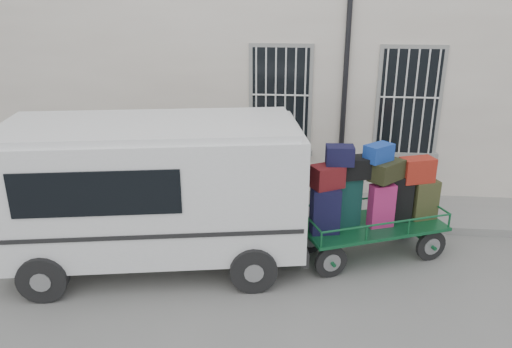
% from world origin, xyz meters
% --- Properties ---
extents(ground, '(80.00, 80.00, 0.00)m').
position_xyz_m(ground, '(0.00, 0.00, 0.00)').
color(ground, slate).
rests_on(ground, ground).
extents(building, '(24.00, 5.15, 6.00)m').
position_xyz_m(building, '(0.00, 5.50, 3.00)').
color(building, beige).
rests_on(building, ground).
extents(sidewalk, '(24.00, 1.70, 0.15)m').
position_xyz_m(sidewalk, '(0.00, 2.20, 0.07)').
color(sidewalk, gray).
rests_on(sidewalk, ground).
extents(luggage_cart, '(2.91, 1.97, 2.11)m').
position_xyz_m(luggage_cart, '(1.30, 0.35, 1.09)').
color(luggage_cart, black).
rests_on(luggage_cart, ground).
extents(van, '(5.24, 2.93, 2.50)m').
position_xyz_m(van, '(-2.36, -0.19, 1.43)').
color(van, silver).
rests_on(van, ground).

